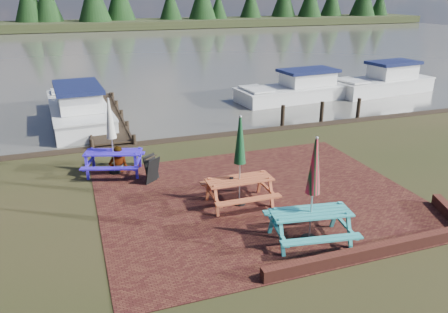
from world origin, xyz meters
name	(u,v)px	position (x,y,z in m)	size (l,w,h in m)	color
ground	(273,214)	(0.00, 0.00, 0.00)	(120.00, 120.00, 0.00)	black
paving	(259,198)	(0.00, 1.00, 0.01)	(9.00, 7.50, 0.02)	black
brick_wall	(400,240)	(2.15, -2.42, 0.15)	(6.21, 1.79, 0.30)	#4C1E16
water	(117,50)	(0.00, 37.00, 0.00)	(120.00, 60.00, 0.02)	#49473F
far_treeline	(94,7)	(0.00, 66.00, 3.28)	(120.00, 10.00, 8.10)	black
picnic_table_teal	(311,207)	(0.22, -1.52, 0.92)	(2.13, 1.95, 2.63)	teal
picnic_table_red	(240,175)	(-0.66, 0.86, 0.90)	(1.86, 1.66, 2.57)	#AD4E2C
picnic_table_blue	(113,148)	(-3.74, 4.30, 0.88)	(2.22, 2.09, 2.51)	#311AC8
chalkboard	(152,169)	(-2.69, 3.21, 0.43)	(0.53, 0.76, 0.83)	black
jetty	(104,116)	(-3.50, 11.28, 0.11)	(1.76, 9.08, 1.00)	black
boat_jetty	(79,110)	(-4.58, 11.54, 0.43)	(2.96, 7.44, 2.11)	silver
boat_near	(298,90)	(7.33, 12.28, 0.36)	(7.05, 3.02, 1.85)	silver
boat_far	(384,83)	(13.18, 12.24, 0.41)	(6.75, 3.06, 2.04)	silver
person	(117,147)	(-3.59, 4.42, 0.88)	(0.64, 0.42, 1.76)	gray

